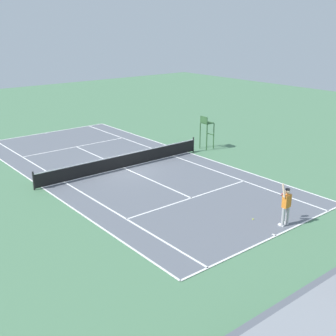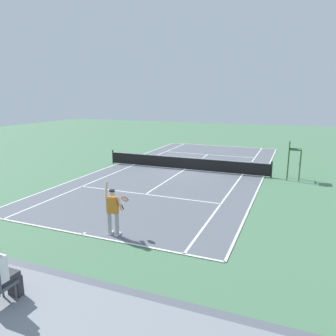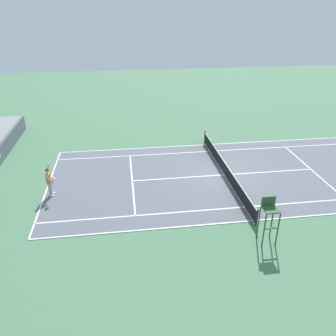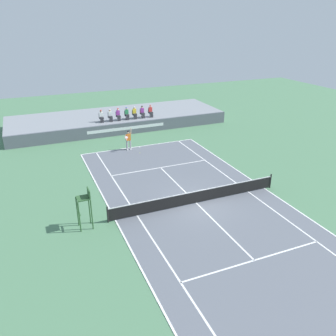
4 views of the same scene
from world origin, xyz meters
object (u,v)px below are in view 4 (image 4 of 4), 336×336
object	(u,v)px
spectator_seated_1	(110,115)
spectator_seated_5	(142,112)
tennis_player	(128,140)
tennis_ball	(140,153)
spectator_seated_6	(151,111)
spectator_seated_4	(135,113)
umpire_chair	(85,204)
spectator_seated_3	(127,114)
spectator_seated_2	(118,115)
spectator_seated_0	(101,116)

from	to	relation	value
spectator_seated_1	spectator_seated_5	xyz separation A→B (m)	(3.56, 0.00, 0.00)
tennis_player	tennis_ball	bearing A→B (deg)	-63.46
tennis_ball	spectator_seated_6	bearing A→B (deg)	62.45
spectator_seated_1	tennis_player	size ratio (longest dim) A/B	0.61
spectator_seated_1	spectator_seated_5	distance (m)	3.56
spectator_seated_4	spectator_seated_6	xyz separation A→B (m)	(1.84, 0.00, 0.00)
spectator_seated_4	tennis_ball	distance (m)	7.54
spectator_seated_6	tennis_ball	distance (m)	8.19
spectator_seated_4	umpire_chair	size ratio (longest dim) A/B	0.52
spectator_seated_3	spectator_seated_2	bearing A→B (deg)	180.00
spectator_seated_2	spectator_seated_5	xyz separation A→B (m)	(2.70, 0.00, 0.00)
spectator_seated_1	umpire_chair	size ratio (longest dim) A/B	0.52
spectator_seated_3	umpire_chair	distance (m)	18.89
spectator_seated_4	spectator_seated_6	distance (m)	1.84
spectator_seated_0	spectator_seated_3	distance (m)	2.75
spectator_seated_0	spectator_seated_5	bearing A→B (deg)	0.00
spectator_seated_5	tennis_player	bearing A→B (deg)	-120.31
spectator_seated_0	spectator_seated_6	distance (m)	5.46
spectator_seated_4	umpire_chair	world-z (taller)	spectator_seated_4
spectator_seated_5	spectator_seated_6	xyz separation A→B (m)	(0.95, 0.00, 0.00)
spectator_seated_4	spectator_seated_1	bearing A→B (deg)	180.00
spectator_seated_1	umpire_chair	bearing A→B (deg)	-108.80
tennis_player	tennis_ball	xyz separation A→B (m)	(0.64, -1.29, -0.96)
spectator_seated_0	tennis_ball	bearing A→B (deg)	-76.00
spectator_seated_6	tennis_ball	bearing A→B (deg)	-117.55
tennis_ball	umpire_chair	bearing A→B (deg)	-123.34
spectator_seated_1	spectator_seated_6	size ratio (longest dim) A/B	1.00
spectator_seated_5	tennis_ball	distance (m)	7.81
spectator_seated_1	tennis_player	bearing A→B (deg)	-88.27
spectator_seated_3	spectator_seated_4	xyz separation A→B (m)	(0.87, 0.00, 0.00)
spectator_seated_3	tennis_player	size ratio (longest dim) A/B	0.61
tennis_ball	umpire_chair	world-z (taller)	umpire_chair
spectator_seated_0	tennis_ball	size ratio (longest dim) A/B	18.60
spectator_seated_1	spectator_seated_4	xyz separation A→B (m)	(2.67, 0.00, 0.00)
spectator_seated_0	tennis_player	xyz separation A→B (m)	(1.12, -5.79, -0.87)
spectator_seated_5	tennis_player	size ratio (longest dim) A/B	0.61
spectator_seated_6	umpire_chair	distance (m)	20.14
spectator_seated_5	umpire_chair	bearing A→B (deg)	-118.67
umpire_chair	spectator_seated_2	bearing A→B (deg)	68.68
spectator_seated_0	spectator_seated_1	xyz separation A→B (m)	(0.95, 0.00, 0.00)
spectator_seated_0	umpire_chair	bearing A→B (deg)	-105.94
spectator_seated_0	spectator_seated_2	size ratio (longest dim) A/B	1.00
spectator_seated_3	spectator_seated_4	bearing A→B (deg)	0.00
spectator_seated_1	umpire_chair	xyz separation A→B (m)	(-5.87, -17.26, -0.31)
spectator_seated_4	spectator_seated_5	size ratio (longest dim) A/B	1.00
spectator_seated_1	spectator_seated_6	bearing A→B (deg)	0.00
spectator_seated_4	spectator_seated_3	bearing A→B (deg)	180.00
spectator_seated_0	spectator_seated_3	bearing A→B (deg)	0.00
spectator_seated_3	spectator_seated_4	distance (m)	0.87
tennis_player	umpire_chair	world-z (taller)	umpire_chair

